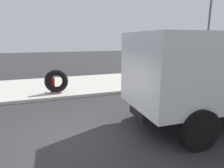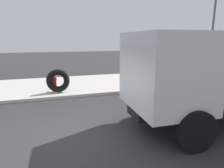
{
  "view_description": "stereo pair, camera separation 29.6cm",
  "coord_description": "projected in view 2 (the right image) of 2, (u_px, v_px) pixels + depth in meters",
  "views": [
    {
      "loc": [
        -0.55,
        -5.15,
        2.81
      ],
      "look_at": [
        2.15,
        2.46,
        0.94
      ],
      "focal_mm": 31.31,
      "sensor_mm": 36.0,
      "label": 1
    },
    {
      "loc": [
        -0.27,
        -5.25,
        2.81
      ],
      "look_at": [
        2.15,
        2.46,
        0.94
      ],
      "focal_mm": 31.31,
      "sensor_mm": 36.0,
      "label": 2
    }
  ],
  "objects": [
    {
      "name": "ground_plane",
      "position": [
        66.0,
        139.0,
        5.59
      ],
      "size": [
        80.0,
        80.0,
        0.0
      ],
      "primitive_type": "plane",
      "color": "#2D2D30"
    },
    {
      "name": "sidewalk_curb",
      "position": [
        57.0,
        86.0,
        11.62
      ],
      "size": [
        36.0,
        5.0,
        0.15
      ],
      "primitive_type": "cube",
      "color": "#BCB7AD",
      "rests_on": "ground"
    },
    {
      "name": "fire_hydrant",
      "position": [
        54.0,
        84.0,
        9.97
      ],
      "size": [
        0.26,
        0.58,
        0.78
      ],
      "color": "red",
      "rests_on": "sidewalk_curb"
    },
    {
      "name": "loose_tire",
      "position": [
        58.0,
        81.0,
        9.87
      ],
      "size": [
        1.22,
        0.7,
        1.2
      ],
      "primitive_type": "torus",
      "rotation": [
        1.3,
        0.0,
        0.1
      ],
      "color": "black",
      "rests_on": "sidewalk_curb"
    },
    {
      "name": "street_light_pole",
      "position": [
        213.0,
        28.0,
        11.83
      ],
      "size": [
        0.12,
        0.12,
        6.58
      ],
      "primitive_type": "cylinder",
      "color": "#595B5E",
      "rests_on": "sidewalk_curb"
    }
  ]
}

